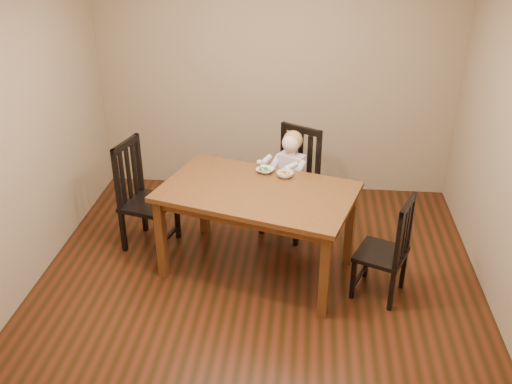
# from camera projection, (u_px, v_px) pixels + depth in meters

# --- Properties ---
(room) EXTENTS (4.01, 4.01, 2.71)m
(room) POSITION_uv_depth(u_px,v_px,m) (258.00, 146.00, 4.51)
(room) COLOR #481D0F
(room) RESTS_ON ground
(dining_table) EXTENTS (1.88, 1.43, 0.83)m
(dining_table) POSITION_uv_depth(u_px,v_px,m) (257.00, 199.00, 5.02)
(dining_table) COLOR #512712
(dining_table) RESTS_ON room
(chair_child) EXTENTS (0.63, 0.62, 1.10)m
(chair_child) POSITION_uv_depth(u_px,v_px,m) (293.00, 184.00, 5.76)
(chair_child) COLOR black
(chair_child) RESTS_ON room
(chair_left) EXTENTS (0.55, 0.56, 1.08)m
(chair_left) POSITION_uv_depth(u_px,v_px,m) (143.00, 197.00, 5.52)
(chair_left) COLOR black
(chair_left) RESTS_ON room
(chair_right) EXTENTS (0.52, 0.53, 0.95)m
(chair_right) POSITION_uv_depth(u_px,v_px,m) (387.00, 250.00, 4.80)
(chair_right) COLOR black
(chair_right) RESTS_ON room
(toddler) EXTENTS (0.49, 0.53, 0.57)m
(toddler) POSITION_uv_depth(u_px,v_px,m) (290.00, 173.00, 5.66)
(toddler) COLOR white
(toddler) RESTS_ON chair_child
(bowl_peas) EXTENTS (0.21, 0.21, 0.04)m
(bowl_peas) POSITION_uv_depth(u_px,v_px,m) (265.00, 170.00, 5.28)
(bowl_peas) COLOR silver
(bowl_peas) RESTS_ON dining_table
(bowl_veg) EXTENTS (0.17, 0.17, 0.05)m
(bowl_veg) POSITION_uv_depth(u_px,v_px,m) (285.00, 174.00, 5.19)
(bowl_veg) COLOR silver
(bowl_veg) RESTS_ON dining_table
(fork) EXTENTS (0.05, 0.11, 0.04)m
(fork) POSITION_uv_depth(u_px,v_px,m) (260.00, 168.00, 5.26)
(fork) COLOR silver
(fork) RESTS_ON bowl_peas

